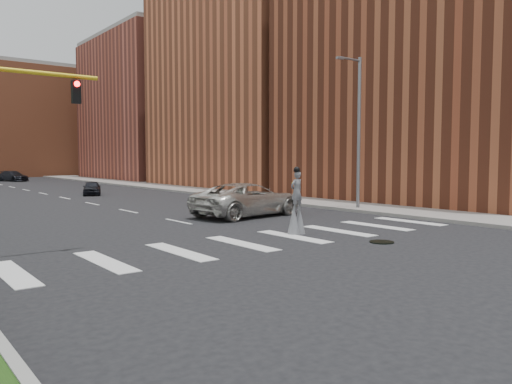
# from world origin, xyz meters

# --- Properties ---
(ground_plane) EXTENTS (160.00, 160.00, 0.00)m
(ground_plane) POSITION_xyz_m (0.00, 0.00, 0.00)
(ground_plane) COLOR black
(ground_plane) RESTS_ON ground
(sidewalk_right) EXTENTS (5.00, 90.00, 0.18)m
(sidewalk_right) POSITION_xyz_m (12.50, 25.00, 0.09)
(sidewalk_right) COLOR gray
(sidewalk_right) RESTS_ON ground
(manhole) EXTENTS (0.90, 0.90, 0.04)m
(manhole) POSITION_xyz_m (3.00, -2.00, 0.02)
(manhole) COLOR black
(manhole) RESTS_ON ground
(building_near) EXTENTS (16.00, 20.00, 22.00)m
(building_near) POSITION_xyz_m (22.00, 8.00, 11.00)
(building_near) COLOR brown
(building_near) RESTS_ON ground
(building_mid) EXTENTS (16.00, 22.00, 24.00)m
(building_mid) POSITION_xyz_m (22.00, 30.00, 12.00)
(building_mid) COLOR #BB603A
(building_mid) RESTS_ON ground
(building_far) EXTENTS (16.00, 22.00, 20.00)m
(building_far) POSITION_xyz_m (22.00, 54.00, 10.00)
(building_far) COLOR #A84F3E
(building_far) RESTS_ON ground
(building_backdrop) EXTENTS (26.00, 14.00, 18.00)m
(building_backdrop) POSITION_xyz_m (6.00, 78.00, 9.00)
(building_backdrop) COLOR #BB603A
(building_backdrop) RESTS_ON ground
(streetlight) EXTENTS (2.05, 0.20, 9.00)m
(streetlight) POSITION_xyz_m (10.90, 6.00, 4.90)
(streetlight) COLOR slate
(streetlight) RESTS_ON ground
(stilt_performer) EXTENTS (0.84, 0.54, 2.79)m
(stilt_performer) POSITION_xyz_m (1.90, 1.49, 1.06)
(stilt_performer) COLOR #392716
(stilt_performer) RESTS_ON ground
(suv_crossing) EXTENTS (6.79, 3.79, 1.79)m
(suv_crossing) POSITION_xyz_m (4.09, 7.76, 0.90)
(suv_crossing) COLOR silver
(suv_crossing) RESTS_ON ground
(car_near) EXTENTS (2.55, 3.75, 1.19)m
(car_near) POSITION_xyz_m (2.82, 27.87, 0.59)
(car_near) COLOR black
(car_near) RESTS_ON ground
(car_far) EXTENTS (3.51, 5.13, 1.38)m
(car_far) POSITION_xyz_m (3.00, 57.62, 0.69)
(car_far) COLOR black
(car_far) RESTS_ON ground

